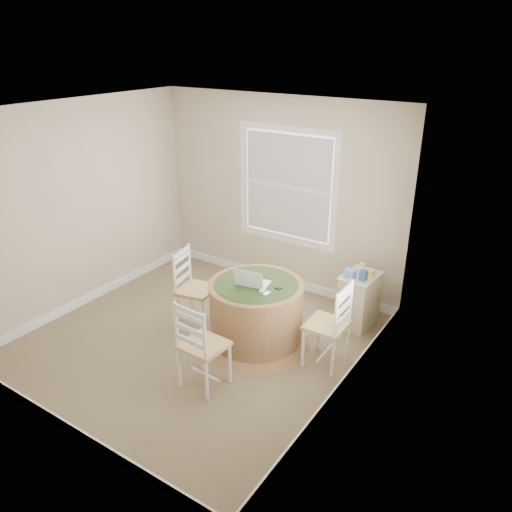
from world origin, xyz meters
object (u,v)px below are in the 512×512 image
Objects in this scene: chair_near at (204,345)px; chair_right at (326,325)px; round_table at (256,311)px; laptop at (253,282)px; corner_chest at (358,300)px; chair_left at (196,289)px.

chair_near is 1.00× the size of chair_right.
round_table is 0.38m from laptop.
chair_right is at bearing -85.32° from corner_chest.
chair_left is at bearing -86.17° from chair_right.
chair_left is 1.00× the size of chair_right.
round_table is at bearing -84.94° from chair_right.
chair_near is at bearing 80.54° from laptop.
laptop is at bearing -86.35° from chair_near.
chair_left is 1.19m from chair_near.
laptop is 1.42m from corner_chest.
chair_left is at bearing -172.20° from round_table.
chair_near is at bearing -109.66° from corner_chest.
round_table is 0.84m from chair_right.
chair_near reaches higher than corner_chest.
chair_right reaches higher than corner_chest.
chair_right is at bearing -126.86° from chair_near.
chair_left is 0.87m from laptop.
round_table is 1.30m from corner_chest.
laptop reaches higher than round_table.
chair_right is 0.94m from corner_chest.
chair_left is 1.66m from chair_right.
chair_right is at bearing 10.28° from round_table.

